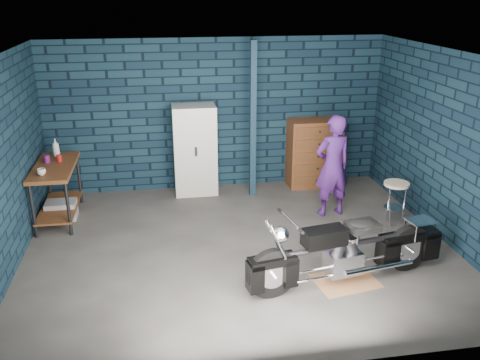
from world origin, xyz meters
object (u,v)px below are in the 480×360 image
object	(u,v)px
tool_chest	(314,153)
shop_stool	(394,204)
locker	(195,150)
workbench	(58,192)
person	(333,166)
storage_bin	(62,210)
motorcycle	(348,246)

from	to	relation	value
tool_chest	shop_stool	size ratio (longest dim) A/B	1.79
locker	shop_stool	world-z (taller)	locker
workbench	shop_stool	distance (m)	5.29
person	shop_stool	bearing A→B (deg)	137.67
tool_chest	storage_bin	bearing A→B (deg)	-169.97
workbench	motorcycle	size ratio (longest dim) A/B	0.62
motorcycle	storage_bin	world-z (taller)	motorcycle
tool_chest	shop_stool	world-z (taller)	tool_chest
motorcycle	shop_stool	size ratio (longest dim) A/B	3.23
motorcycle	shop_stool	distance (m)	1.98
storage_bin	shop_stool	size ratio (longest dim) A/B	0.67
motorcycle	storage_bin	xyz separation A→B (m)	(-3.85, 2.53, -0.35)
motorcycle	person	size ratio (longest dim) A/B	1.36
person	tool_chest	bearing A→B (deg)	-104.81
tool_chest	workbench	bearing A→B (deg)	-169.91
storage_bin	locker	distance (m)	2.45
storage_bin	tool_chest	size ratio (longest dim) A/B	0.37
storage_bin	workbench	bearing A→B (deg)	-157.49
motorcycle	tool_chest	xyz separation A→B (m)	(0.57, 3.31, 0.13)
workbench	motorcycle	bearing A→B (deg)	-33.06
motorcycle	locker	xyz separation A→B (m)	(-1.62, 3.31, 0.30)
person	shop_stool	distance (m)	1.11
workbench	storage_bin	bearing A→B (deg)	22.51
motorcycle	tool_chest	world-z (taller)	tool_chest
workbench	person	world-z (taller)	person
locker	storage_bin	bearing A→B (deg)	-160.64
storage_bin	shop_stool	distance (m)	5.27
storage_bin	motorcycle	bearing A→B (deg)	-33.28
person	storage_bin	size ratio (longest dim) A/B	3.55
shop_stool	locker	bearing A→B (deg)	148.03
workbench	shop_stool	bearing A→B (deg)	-11.40
workbench	tool_chest	bearing A→B (deg)	10.09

